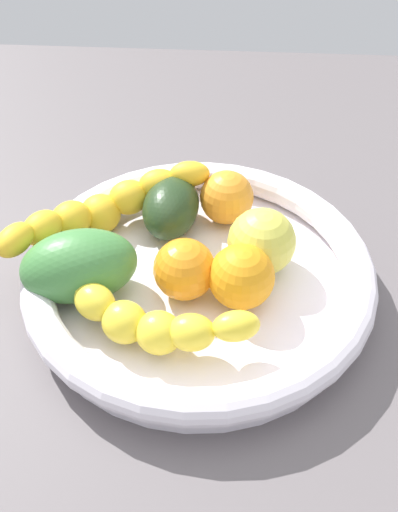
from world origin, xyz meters
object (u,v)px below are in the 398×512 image
at_px(orange_mid_right, 241,277).
at_px(apple_yellow, 262,242).
at_px(banana_draped_right, 103,208).
at_px(orange_mid_left, 227,197).
at_px(orange_front, 184,269).
at_px(mango_green, 79,266).
at_px(banana_draped_left, 145,318).
at_px(avocado_dark, 171,207).
at_px(fruit_bowl, 199,272).

relative_size(orange_mid_right, apple_yellow, 0.92).
relative_size(banana_draped_right, apple_yellow, 2.95).
bearing_deg(orange_mid_left, apple_yellow, -154.08).
relative_size(orange_front, mango_green, 0.55).
distance_m(orange_mid_left, orange_mid_right, 0.12).
xyz_separation_m(banana_draped_left, banana_draped_right, (0.14, 0.06, 0.01)).
bearing_deg(orange_mid_left, banana_draped_right, 104.98).
distance_m(banana_draped_left, avocado_dark, 0.16).
bearing_deg(fruit_bowl, orange_front, 146.63).
xyz_separation_m(banana_draped_left, mango_green, (0.05, 0.07, 0.01)).
bearing_deg(apple_yellow, banana_draped_right, 76.28).
height_order(fruit_bowl, banana_draped_left, banana_draped_left).
distance_m(avocado_dark, mango_green, 0.13).
bearing_deg(avocado_dark, orange_mid_right, -143.21).
relative_size(orange_front, apple_yellow, 0.88).
bearing_deg(banana_draped_left, orange_mid_left, -20.43).
relative_size(banana_draped_left, apple_yellow, 2.91).
xyz_separation_m(fruit_bowl, apple_yellow, (0.02, -0.06, 0.03)).
bearing_deg(apple_yellow, fruit_bowl, 108.86).
xyz_separation_m(fruit_bowl, banana_draped_left, (-0.08, 0.04, 0.02)).
bearing_deg(banana_draped_right, banana_draped_left, -155.55).
height_order(banana_draped_left, orange_mid_left, orange_mid_left).
bearing_deg(banana_draped_left, apple_yellow, -45.43).
bearing_deg(banana_draped_left, fruit_bowl, -27.57).
bearing_deg(orange_mid_right, apple_yellow, -22.04).
bearing_deg(orange_mid_left, mango_green, 132.20).
distance_m(banana_draped_right, orange_mid_right, 0.17).
xyz_separation_m(fruit_bowl, banana_draped_right, (0.06, 0.11, 0.03)).
height_order(avocado_dark, mango_green, mango_green).
relative_size(orange_mid_right, mango_green, 0.57).
relative_size(banana_draped_left, orange_front, 3.30).
relative_size(fruit_bowl, orange_mid_right, 5.52).
distance_m(orange_mid_left, apple_yellow, 0.08).
bearing_deg(fruit_bowl, banana_draped_left, 152.43).
bearing_deg(mango_green, apple_yellow, -74.76).
distance_m(orange_front, apple_yellow, 0.08).
relative_size(banana_draped_right, orange_front, 3.35).
height_order(orange_mid_right, mango_green, mango_green).
xyz_separation_m(fruit_bowl, avocado_dark, (0.08, 0.04, 0.02)).
relative_size(orange_front, orange_mid_left, 1.01).
xyz_separation_m(banana_draped_left, orange_front, (0.06, -0.03, 0.00)).
bearing_deg(banana_draped_left, avocado_dark, -2.31).
height_order(banana_draped_right, orange_mid_right, banana_draped_right).
distance_m(orange_mid_left, avocado_dark, 0.06).
bearing_deg(mango_green, orange_mid_right, -90.19).
xyz_separation_m(banana_draped_right, orange_mid_left, (0.03, -0.13, -0.01)).
relative_size(fruit_bowl, banana_draped_left, 1.75).
bearing_deg(fruit_bowl, orange_mid_left, -13.91).
bearing_deg(fruit_bowl, banana_draped_right, 59.99).
bearing_deg(avocado_dark, fruit_bowl, -155.03).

